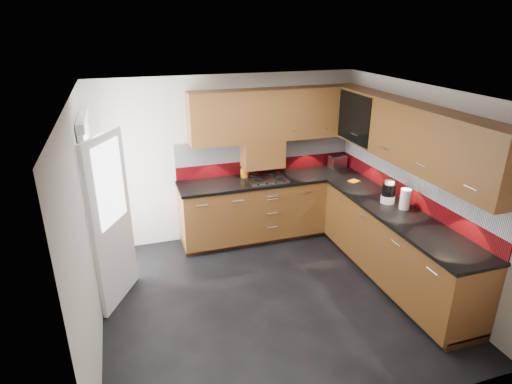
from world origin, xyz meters
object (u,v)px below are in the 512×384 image
object	(u,v)px
food_processor	(388,193)
gas_hob	(266,178)
utensil_pot	(244,171)
toaster	(337,162)

from	to	relation	value
food_processor	gas_hob	bearing A→B (deg)	132.81
gas_hob	utensil_pot	size ratio (longest dim) A/B	1.43
gas_hob	food_processor	distance (m)	1.74
utensil_pot	toaster	xyz separation A→B (m)	(1.51, -0.01, -0.00)
utensil_pot	food_processor	world-z (taller)	utensil_pot
gas_hob	toaster	bearing A→B (deg)	8.20
utensil_pot	toaster	world-z (taller)	utensil_pot
gas_hob	toaster	xyz separation A→B (m)	(1.24, 0.18, 0.07)
utensil_pot	food_processor	bearing A→B (deg)	-45.21
toaster	food_processor	world-z (taller)	food_processor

